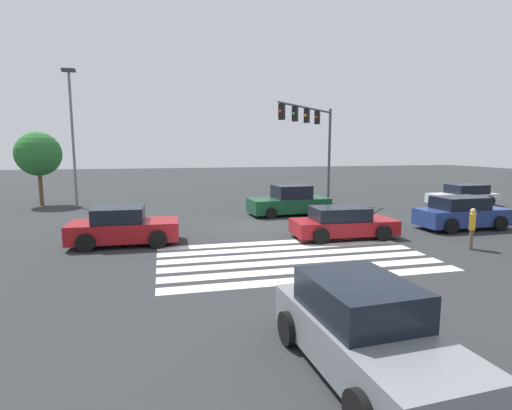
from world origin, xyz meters
TOP-DOWN VIEW (x-y plane):
  - ground_plane at (0.00, 0.00)m, footprint 118.87×118.87m
  - crosswalk_markings at (0.00, -6.01)m, footprint 9.55×5.35m
  - traffic_signal_mast at (4.82, 4.82)m, footprint 5.36×5.36m
  - car_0 at (2.67, 2.84)m, footprint 4.75×2.46m
  - car_1 at (3.02, -3.45)m, footprint 4.48×2.18m
  - car_2 at (-6.08, -2.53)m, footprint 4.27×2.24m
  - car_3 at (-1.19, -13.17)m, footprint 2.23×4.41m
  - car_4 at (9.44, -2.97)m, footprint 4.40×2.06m
  - car_5 at (15.30, 3.75)m, footprint 4.53×2.14m
  - pedestrian at (6.97, -6.41)m, footprint 0.41×0.41m
  - street_light_pole_a at (-9.95, 8.65)m, footprint 0.80×0.36m
  - tree_corner_a at (-12.46, 10.25)m, footprint 2.92×2.92m

SIDE VIEW (x-z plane):
  - ground_plane at x=0.00m, z-range 0.00..0.00m
  - crosswalk_markings at x=0.00m, z-range 0.00..0.01m
  - car_1 at x=3.02m, z-range -0.03..1.32m
  - car_5 at x=15.30m, z-range -0.03..1.38m
  - car_2 at x=-6.08m, z-range -0.05..1.47m
  - car_3 at x=-1.19m, z-range -0.06..1.53m
  - car_4 at x=9.44m, z-range -0.04..1.53m
  - car_0 at x=2.67m, z-range -0.10..1.62m
  - pedestrian at x=6.97m, z-range 0.09..1.68m
  - tree_corner_a at x=-12.46m, z-range 0.99..5.91m
  - traffic_signal_mast at x=4.82m, z-range 1.72..8.22m
  - street_light_pole_a at x=-9.95m, z-range 0.81..9.56m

